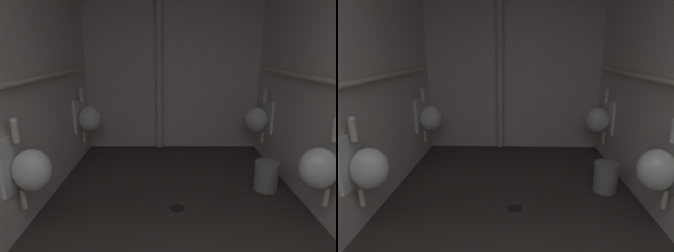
# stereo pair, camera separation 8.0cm
# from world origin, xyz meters

# --- Properties ---
(floor) EXTENTS (2.71, 4.53, 0.08)m
(floor) POSITION_xyz_m (0.00, 2.20, -0.04)
(floor) COLOR #383330
(floor) RESTS_ON ground
(wall_back) EXTENTS (2.71, 0.06, 2.72)m
(wall_back) POSITION_xyz_m (0.00, 4.44, 1.36)
(wall_back) COLOR silver
(wall_back) RESTS_ON ground
(urinal_left_mid) EXTENTS (0.32, 0.30, 0.76)m
(urinal_left_mid) POSITION_xyz_m (-1.15, 2.18, 0.59)
(urinal_left_mid) COLOR white
(urinal_left_far) EXTENTS (0.32, 0.30, 0.76)m
(urinal_left_far) POSITION_xyz_m (-1.15, 3.85, 0.59)
(urinal_left_far) COLOR white
(urinal_right_mid) EXTENTS (0.32, 0.30, 0.76)m
(urinal_right_mid) POSITION_xyz_m (1.15, 2.22, 0.59)
(urinal_right_mid) COLOR white
(urinal_right_far) EXTENTS (0.32, 0.30, 0.76)m
(urinal_right_far) POSITION_xyz_m (1.15, 3.84, 0.59)
(urinal_right_far) COLOR white
(supply_pipe_left) EXTENTS (0.06, 3.74, 0.06)m
(supply_pipe_left) POSITION_xyz_m (-1.23, 2.21, 1.24)
(supply_pipe_left) COLOR beige
(standpipe_back_wall) EXTENTS (0.09, 0.09, 2.67)m
(standpipe_back_wall) POSITION_xyz_m (-0.20, 4.33, 1.36)
(standpipe_back_wall) COLOR silver
(standpipe_back_wall) RESTS_ON ground
(floor_drain) EXTENTS (0.14, 0.14, 0.01)m
(floor_drain) POSITION_xyz_m (0.03, 2.59, 0.00)
(floor_drain) COLOR black
(floor_drain) RESTS_ON ground
(waste_bin) EXTENTS (0.25, 0.25, 0.32)m
(waste_bin) POSITION_xyz_m (1.01, 2.98, 0.16)
(waste_bin) COLOR gray
(waste_bin) RESTS_ON ground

